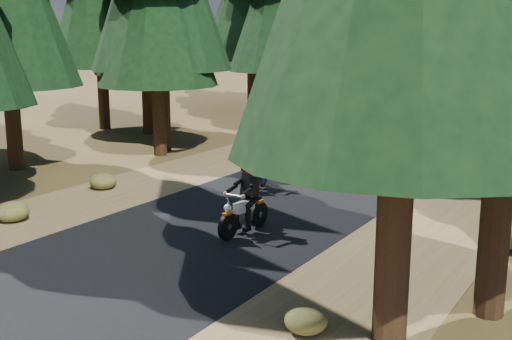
{
  "coord_description": "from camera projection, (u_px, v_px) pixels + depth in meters",
  "views": [
    {
      "loc": [
        8.74,
        -12.6,
        4.71
      ],
      "look_at": [
        0.0,
        1.5,
        1.1
      ],
      "focal_mm": 45.0,
      "sensor_mm": 36.0,
      "label": 1
    }
  ],
  "objects": [
    {
      "name": "ground",
      "position": [
        224.0,
        224.0,
        15.96
      ],
      "size": [
        120.0,
        120.0,
        0.0
      ],
      "primitive_type": "plane",
      "color": "#413317",
      "rests_on": "ground"
    },
    {
      "name": "shoulder_l",
      "position": [
        197.0,
        168.0,
        22.48
      ],
      "size": [
        3.2,
        100.0,
        0.01
      ],
      "primitive_type": "cube",
      "color": "brown",
      "rests_on": "ground"
    },
    {
      "name": "understory_shrubs",
      "position": [
        405.0,
        167.0,
        21.36
      ],
      "size": [
        14.82,
        31.45,
        0.62
      ],
      "color": "#474C1E",
      "rests_on": "ground"
    },
    {
      "name": "rider_lead",
      "position": [
        244.0,
        210.0,
        15.08
      ],
      "size": [
        0.67,
        1.95,
        1.71
      ],
      "rotation": [
        0.0,
        0.0,
        3.09
      ],
      "color": "beige",
      "rests_on": "road"
    },
    {
      "name": "rider_follow",
      "position": [
        259.0,
        173.0,
        19.41
      ],
      "size": [
        0.91,
        1.7,
        1.45
      ],
      "rotation": [
        0.0,
        0.0,
        3.41
      ],
      "color": "maroon",
      "rests_on": "road"
    },
    {
      "name": "shoulder_r",
      "position": [
        463.0,
        204.0,
        17.75
      ],
      "size": [
        3.2,
        100.0,
        0.01
      ],
      "primitive_type": "cube",
      "color": "brown",
      "rests_on": "ground"
    },
    {
      "name": "road",
      "position": [
        315.0,
        184.0,
        20.12
      ],
      "size": [
        6.0,
        100.0,
        0.01
      ],
      "primitive_type": "cube",
      "color": "black",
      "rests_on": "ground"
    }
  ]
}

